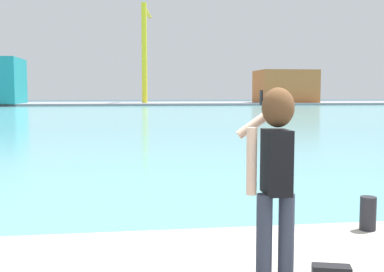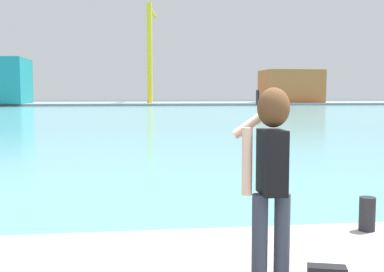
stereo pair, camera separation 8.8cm
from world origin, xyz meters
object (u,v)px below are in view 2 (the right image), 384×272
(warehouse_right, at_px, (291,86))
(port_crane, at_px, (150,43))
(harbor_bollard, at_px, (367,214))
(person_photographer, at_px, (271,166))

(warehouse_right, height_order, port_crane, port_crane)
(harbor_bollard, xyz_separation_m, port_crane, (1.01, 87.58, 10.97))
(person_photographer, relative_size, warehouse_right, 0.16)
(port_crane, bearing_deg, harbor_bollard, -90.66)
(person_photographer, distance_m, warehouse_right, 93.81)
(warehouse_right, bearing_deg, port_crane, 179.21)
(harbor_bollard, bearing_deg, port_crane, 89.34)
(port_crane, bearing_deg, warehouse_right, -0.79)
(person_photographer, distance_m, harbor_bollard, 2.40)
(harbor_bollard, distance_m, port_crane, 88.27)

